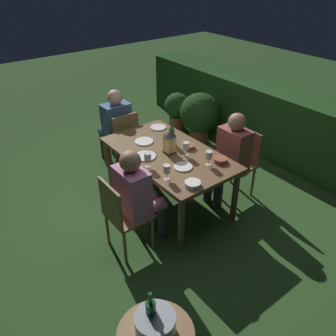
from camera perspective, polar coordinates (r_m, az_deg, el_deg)
ground_plane at (r=4.40m, az=-0.00°, el=-5.64°), size 16.00×16.00×0.00m
dining_table at (r=4.03m, az=-0.00°, el=1.97°), size 1.62×0.93×0.73m
chair_side_left_b at (r=3.50m, az=-7.62°, el=-7.44°), size 0.42×0.40×0.87m
person_in_pink at (r=3.48m, az=-5.03°, el=-4.30°), size 0.38×0.47×1.15m
chair_head_near at (r=4.90m, az=-7.57°, el=4.99°), size 0.40×0.42×0.87m
person_in_blue at (r=4.99m, az=-8.86°, el=7.34°), size 0.48×0.38×1.15m
chair_side_right_b at (r=4.41m, az=11.80°, el=1.32°), size 0.42×0.40×0.87m
person_in_rust at (r=4.21m, az=10.23°, el=2.27°), size 0.38×0.47×1.15m
lantern_centerpiece at (r=3.92m, az=0.23°, el=4.48°), size 0.15×0.15×0.27m
green_bottle_on_table at (r=4.14m, az=0.59°, el=5.44°), size 0.07×0.07×0.29m
wine_glass_a at (r=3.88m, az=3.03°, el=3.59°), size 0.08×0.08×0.17m
wine_glass_b at (r=3.67m, az=-3.40°, el=1.77°), size 0.08×0.08×0.17m
wine_glass_c at (r=3.45m, az=-0.19°, el=-0.26°), size 0.08×0.08×0.17m
wine_glass_d at (r=3.72m, az=6.78°, el=2.07°), size 0.08×0.08×0.17m
plate_a at (r=4.23m, az=-4.00°, el=4.44°), size 0.23×0.23×0.01m
plate_b at (r=4.58m, az=-1.63°, el=6.78°), size 0.21×0.21×0.01m
plate_c at (r=3.71m, az=2.50°, el=0.20°), size 0.20×0.20×0.01m
plate_d at (r=3.91m, az=-3.77°, el=1.98°), size 0.24×0.24×0.01m
bowl_olives at (r=3.42m, az=4.13°, el=-2.61°), size 0.16×0.16×0.05m
bowl_bread at (r=4.08m, az=3.54°, el=3.61°), size 0.13×0.13×0.05m
bowl_salad at (r=3.84m, az=8.72°, el=1.35°), size 0.15×0.15×0.05m
ice_bucket at (r=2.34m, az=-2.16°, el=-24.47°), size 0.26×0.26×0.34m
hedge_backdrop at (r=5.55m, az=18.25°, el=7.21°), size 5.56×0.69×1.01m
potted_plant_by_hedge at (r=6.13m, az=1.51°, el=9.85°), size 0.44×0.44×0.65m
potted_plant_corner at (r=5.63m, az=5.29°, el=8.83°), size 0.64×0.64×0.84m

